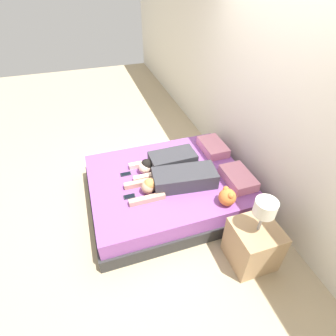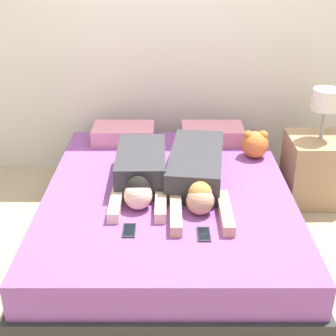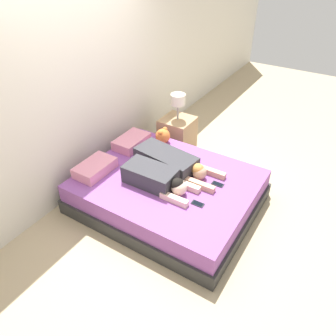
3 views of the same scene
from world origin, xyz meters
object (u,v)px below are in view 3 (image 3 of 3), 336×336
at_px(pillow_head_right, 132,141).
at_px(pillow_head_left, 95,168).
at_px(person_left, 156,178).
at_px(person_right, 172,162).
at_px(plush_toy, 163,136).
at_px(nightstand, 177,132).
at_px(cell_phone_left, 198,204).
at_px(bed, 168,191).
at_px(cell_phone_right, 218,184).

bearing_deg(pillow_head_right, pillow_head_left, 180.00).
xyz_separation_m(pillow_head_right, person_left, (-0.55, -0.78, 0.04)).
relative_size(person_right, plush_toy, 5.38).
distance_m(pillow_head_right, nightstand, 0.87).
relative_size(pillow_head_left, cell_phone_left, 3.53).
height_order(pillow_head_left, person_left, person_left).
bearing_deg(person_right, bed, -161.64).
relative_size(bed, person_right, 1.80).
bearing_deg(plush_toy, cell_phone_right, -113.49).
bearing_deg(plush_toy, bed, -142.97).
height_order(bed, pillow_head_right, pillow_head_right).
height_order(pillow_head_right, nightstand, nightstand).
bearing_deg(plush_toy, person_right, -137.04).
height_order(bed, cell_phone_left, cell_phone_left).
xyz_separation_m(bed, person_left, (-0.19, 0.04, 0.31)).
relative_size(pillow_head_left, person_right, 0.43).
height_order(person_left, cell_phone_right, person_left).
bearing_deg(person_left, bed, -12.52).
bearing_deg(cell_phone_right, person_right, 90.71).
height_order(pillow_head_left, person_right, person_right).
bearing_deg(bed, nightstand, 25.72).
height_order(bed, cell_phone_right, cell_phone_right).
bearing_deg(person_left, cell_phone_right, -57.08).
bearing_deg(pillow_head_right, person_right, -102.78).
relative_size(pillow_head_left, person_left, 0.57).
bearing_deg(pillow_head_right, nightstand, -17.25).
bearing_deg(nightstand, cell_phone_left, -142.22).
xyz_separation_m(pillow_head_right, person_right, (-0.17, -0.76, 0.03)).
distance_m(cell_phone_left, plush_toy, 1.36).
height_order(person_right, cell_phone_right, person_right).
bearing_deg(plush_toy, cell_phone_left, -131.01).
bearing_deg(plush_toy, person_left, -151.55).
bearing_deg(pillow_head_right, cell_phone_right, -96.77).
bearing_deg(bed, pillow_head_left, 114.10).
distance_m(pillow_head_left, cell_phone_left, 1.35).
bearing_deg(pillow_head_left, pillow_head_right, 0.00).
relative_size(pillow_head_right, cell_phone_left, 3.53).
bearing_deg(bed, plush_toy, 37.03).
bearing_deg(person_right, plush_toy, 42.96).
distance_m(bed, person_right, 0.37).
xyz_separation_m(bed, pillow_head_left, (-0.37, 0.82, 0.27)).
distance_m(pillow_head_right, cell_phone_left, 1.47).
bearing_deg(nightstand, person_left, -158.87).
bearing_deg(cell_phone_left, cell_phone_right, -5.23).
relative_size(cell_phone_right, plush_toy, 0.66).
bearing_deg(bed, cell_phone_left, -113.27).
height_order(bed, plush_toy, plush_toy).
xyz_separation_m(bed, pillow_head_right, (0.37, 0.82, 0.27)).
bearing_deg(nightstand, bed, -154.28).
bearing_deg(cell_phone_left, pillow_head_right, 66.22).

